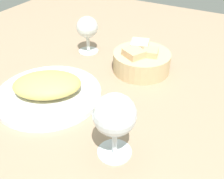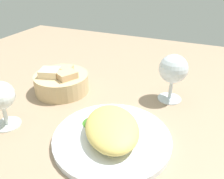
{
  "view_description": "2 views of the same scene",
  "coord_description": "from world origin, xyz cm",
  "px_view_note": "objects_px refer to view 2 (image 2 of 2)",
  "views": [
    {
      "loc": [
        29.99,
        -53.9,
        40.41
      ],
      "look_at": [
        4.89,
        -8.36,
        4.13
      ],
      "focal_mm": 43.62,
      "sensor_mm": 36.0,
      "label": 1
    },
    {
      "loc": [
        -46.9,
        -29.42,
        35.1
      ],
      "look_at": [
        2.62,
        -7.96,
        5.28
      ],
      "focal_mm": 37.33,
      "sensor_mm": 36.0,
      "label": 2
    }
  ],
  "objects_px": {
    "plate": "(112,138)",
    "wine_glass_far": "(1,98)",
    "wine_glass_near": "(173,71)",
    "bread_basket": "(61,82)"
  },
  "relations": [
    {
      "from": "wine_glass_far",
      "to": "wine_glass_near",
      "type": "bearing_deg",
      "value": -50.46
    },
    {
      "from": "plate",
      "to": "wine_glass_near",
      "type": "distance_m",
      "value": 0.26
    },
    {
      "from": "plate",
      "to": "wine_glass_far",
      "type": "distance_m",
      "value": 0.27
    },
    {
      "from": "bread_basket",
      "to": "wine_glass_near",
      "type": "bearing_deg",
      "value": -75.07
    },
    {
      "from": "bread_basket",
      "to": "plate",
      "type": "bearing_deg",
      "value": -122.58
    },
    {
      "from": "plate",
      "to": "bread_basket",
      "type": "relative_size",
      "value": 1.62
    },
    {
      "from": "bread_basket",
      "to": "wine_glass_near",
      "type": "height_order",
      "value": "wine_glass_near"
    },
    {
      "from": "wine_glass_near",
      "to": "wine_glass_far",
      "type": "bearing_deg",
      "value": 129.54
    },
    {
      "from": "plate",
      "to": "wine_glass_far",
      "type": "height_order",
      "value": "wine_glass_far"
    },
    {
      "from": "plate",
      "to": "bread_basket",
      "type": "bearing_deg",
      "value": 57.42
    }
  ]
}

